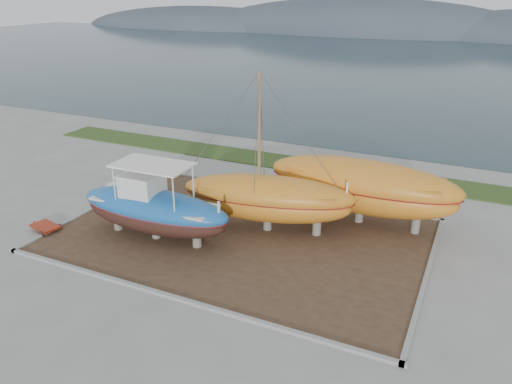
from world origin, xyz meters
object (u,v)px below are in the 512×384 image
at_px(blue_caique, 154,202).
at_px(red_trailer, 46,228).
at_px(orange_bare_hull, 361,193).
at_px(orange_sailboat, 268,155).
at_px(white_dinghy, 131,195).

distance_m(blue_caique, red_trailer, 6.26).
xyz_separation_m(blue_caique, orange_bare_hull, (8.78, 6.14, -0.29)).
relative_size(orange_sailboat, red_trailer, 3.95).
xyz_separation_m(white_dinghy, orange_bare_hull, (12.51, 3.36, 1.10)).
distance_m(blue_caique, orange_bare_hull, 10.72).
xyz_separation_m(orange_sailboat, red_trailer, (-10.41, -4.98, -3.94)).
xyz_separation_m(blue_caique, orange_sailboat, (4.70, 3.20, 2.08)).
distance_m(blue_caique, white_dinghy, 4.86).
bearing_deg(blue_caique, white_dinghy, 141.68).
height_order(orange_sailboat, red_trailer, orange_sailboat).
relative_size(orange_bare_hull, red_trailer, 4.54).
relative_size(white_dinghy, orange_sailboat, 0.43).
height_order(blue_caique, orange_sailboat, orange_sailboat).
height_order(orange_sailboat, orange_bare_hull, orange_sailboat).
distance_m(orange_bare_hull, red_trailer, 16.58).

